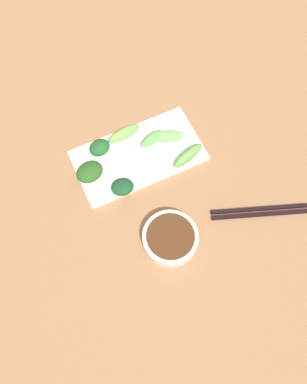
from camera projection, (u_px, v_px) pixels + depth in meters
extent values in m
cube|color=#976A47|center=(148.00, 186.00, 0.98)|extent=(2.10, 2.10, 0.02)
cylinder|color=silver|center=(170.00, 239.00, 0.89)|extent=(0.12, 0.12, 0.04)
cylinder|color=#492713|center=(170.00, 237.00, 0.88)|extent=(0.11, 0.11, 0.02)
cube|color=white|center=(138.00, 156.00, 0.99)|extent=(0.17, 0.31, 0.01)
ellipsoid|color=#65A049|center=(188.00, 155.00, 0.97)|extent=(0.05, 0.09, 0.03)
ellipsoid|color=#5EAE53|center=(152.00, 139.00, 0.99)|extent=(0.04, 0.07, 0.03)
ellipsoid|color=#174524|center=(122.00, 187.00, 0.94)|extent=(0.05, 0.06, 0.02)
ellipsoid|color=#74BC5B|center=(167.00, 136.00, 0.99)|extent=(0.06, 0.09, 0.02)
ellipsoid|color=#75AD4F|center=(125.00, 133.00, 0.99)|extent=(0.04, 0.09, 0.03)
ellipsoid|color=#27531D|center=(90.00, 172.00, 0.95)|extent=(0.06, 0.07, 0.03)
ellipsoid|color=#1D5627|center=(100.00, 147.00, 0.98)|extent=(0.05, 0.06, 0.03)
cube|color=black|center=(261.00, 215.00, 0.93)|extent=(0.09, 0.22, 0.01)
cube|color=black|center=(259.00, 209.00, 0.94)|extent=(0.09, 0.22, 0.01)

